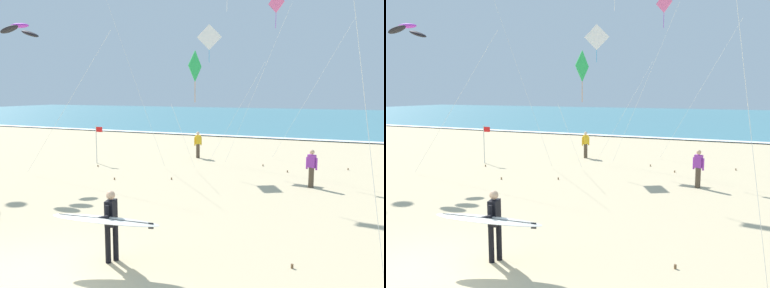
% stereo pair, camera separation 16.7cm
% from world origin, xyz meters
% --- Properties ---
extents(ground_plane, '(160.00, 160.00, 0.00)m').
position_xyz_m(ground_plane, '(0.00, 0.00, 0.00)').
color(ground_plane, '#D1BA8E').
extents(ocean_water, '(160.00, 60.00, 0.08)m').
position_xyz_m(ocean_water, '(0.00, 57.45, 0.04)').
color(ocean_water, teal).
rests_on(ocean_water, ground).
extents(shoreline_foam, '(160.00, 1.09, 0.01)m').
position_xyz_m(shoreline_foam, '(0.00, 27.75, 0.09)').
color(shoreline_foam, white).
rests_on(shoreline_foam, ocean_water).
extents(surfer_trailing, '(2.56, 1.17, 1.71)m').
position_xyz_m(surfer_trailing, '(1.35, 1.26, 1.05)').
color(surfer_trailing, black).
rests_on(surfer_trailing, ground).
extents(kite_arc_violet_near, '(5.16, 2.09, 7.08)m').
position_xyz_m(kite_arc_violet_near, '(-8.27, 8.22, 6.78)').
color(kite_arc_violet_near, black).
rests_on(kite_arc_violet_near, ground).
extents(kite_diamond_ivory_far, '(3.58, 0.77, 7.49)m').
position_xyz_m(kite_diamond_ivory_far, '(-1.22, 14.32, 6.63)').
color(kite_diamond_ivory_far, white).
rests_on(kite_diamond_ivory_far, ground).
extents(kite_diamond_emerald_distant, '(0.15, 3.28, 5.97)m').
position_xyz_m(kite_diamond_emerald_distant, '(-1.32, 12.42, 5.10)').
color(kite_diamond_emerald_distant, green).
rests_on(kite_diamond_emerald_distant, ground).
extents(kite_diamond_rose_outer, '(4.83, 2.11, 9.48)m').
position_xyz_m(kite_diamond_rose_outer, '(1.71, 17.35, 8.52)').
color(kite_diamond_rose_outer, pink).
rests_on(kite_diamond_rose_outer, ground).
extents(bystander_yellow_top, '(0.35, 0.40, 1.59)m').
position_xyz_m(bystander_yellow_top, '(-2.65, 16.01, 0.81)').
color(bystander_yellow_top, '#4C3D2D').
rests_on(bystander_yellow_top, ground).
extents(bystander_purple_top, '(0.48, 0.27, 1.59)m').
position_xyz_m(bystander_purple_top, '(4.59, 10.96, 0.81)').
color(bystander_purple_top, '#4C3D2D').
rests_on(bystander_purple_top, ground).
extents(lifeguard_flag, '(0.45, 0.05, 2.10)m').
position_xyz_m(lifeguard_flag, '(-7.04, 12.08, 1.27)').
color(lifeguard_flag, silver).
rests_on(lifeguard_flag, ground).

